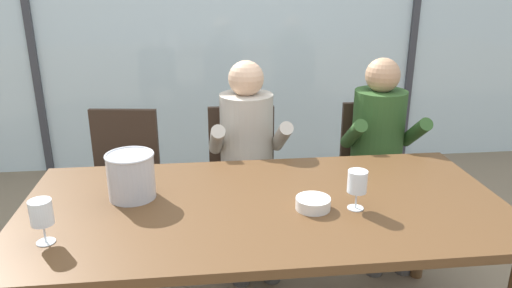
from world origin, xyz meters
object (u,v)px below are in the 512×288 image
object	(u,v)px
wine_glass_by_left_taster	(357,182)
person_olive_shirt	(381,144)
dining_table	(265,217)
chair_left_of_center	(242,168)
chair_near_curtain	(123,171)
chair_center	(375,161)
wine_glass_near_bucket	(41,214)
tasting_bowl	(313,203)
person_beige_jumper	(248,149)
ice_bucket_primary	(131,175)

from	to	relation	value
wine_glass_by_left_taster	person_olive_shirt	bearing A→B (deg)	63.45
dining_table	chair_left_of_center	size ratio (longest dim) A/B	2.36
chair_near_curtain	person_olive_shirt	distance (m)	1.61
chair_center	dining_table	bearing A→B (deg)	-130.25
wine_glass_near_bucket	person_olive_shirt	bearing A→B (deg)	31.38
chair_near_curtain	tasting_bowl	bearing A→B (deg)	-39.30
tasting_bowl	person_olive_shirt	bearing A→B (deg)	54.24
dining_table	chair_near_curtain	distance (m)	1.23
chair_left_of_center	chair_center	distance (m)	0.88
chair_left_of_center	person_beige_jumper	xyz separation A→B (m)	(0.03, -0.14, 0.17)
person_olive_shirt	wine_glass_near_bucket	size ratio (longest dim) A/B	7.00
wine_glass_by_left_taster	chair_near_curtain	bearing A→B (deg)	137.60
tasting_bowl	wine_glass_near_bucket	world-z (taller)	wine_glass_near_bucket
chair_center	wine_glass_near_bucket	xyz separation A→B (m)	(-1.72, -1.18, 0.33)
person_olive_shirt	tasting_bowl	xyz separation A→B (m)	(-0.63, -0.87, 0.06)
dining_table	tasting_bowl	xyz separation A→B (m)	(0.20, -0.08, 0.10)
tasting_bowl	wine_glass_by_left_taster	xyz separation A→B (m)	(0.18, -0.02, 0.10)
wine_glass_near_bucket	wine_glass_by_left_taster	bearing A→B (deg)	6.43
person_beige_jumper	wine_glass_by_left_taster	world-z (taller)	person_beige_jumper
person_beige_jumper	tasting_bowl	world-z (taller)	person_beige_jumper
chair_left_of_center	wine_glass_near_bucket	size ratio (longest dim) A/B	5.16
person_beige_jumper	person_olive_shirt	distance (m)	0.82
dining_table	chair_center	xyz separation A→B (m)	(0.85, 0.94, -0.14)
dining_table	person_beige_jumper	size ratio (longest dim) A/B	1.74
person_beige_jumper	ice_bucket_primary	xyz separation A→B (m)	(-0.59, -0.67, 0.14)
chair_left_of_center	ice_bucket_primary	size ratio (longest dim) A/B	4.15
person_olive_shirt	ice_bucket_primary	size ratio (longest dim) A/B	5.63
ice_bucket_primary	tasting_bowl	xyz separation A→B (m)	(0.78, -0.20, -0.08)
dining_table	person_beige_jumper	bearing A→B (deg)	89.75
dining_table	chair_left_of_center	world-z (taller)	chair_left_of_center
person_beige_jumper	wine_glass_near_bucket	xyz separation A→B (m)	(-0.86, -1.03, 0.15)
chair_left_of_center	person_beige_jumper	bearing A→B (deg)	-76.22
chair_near_curtain	person_beige_jumper	xyz separation A→B (m)	(0.77, -0.16, 0.17)
chair_center	person_olive_shirt	bearing A→B (deg)	-99.74
chair_left_of_center	wine_glass_by_left_taster	bearing A→B (deg)	-65.76
ice_bucket_primary	person_olive_shirt	bearing A→B (deg)	25.30
chair_left_of_center	wine_glass_by_left_taster	size ratio (longest dim) A/B	5.16
person_beige_jumper	chair_near_curtain	bearing A→B (deg)	165.86
chair_left_of_center	chair_center	size ratio (longest dim) A/B	1.00
person_beige_jumper	tasting_bowl	size ratio (longest dim) A/B	8.10
tasting_bowl	ice_bucket_primary	bearing A→B (deg)	165.44
chair_near_curtain	tasting_bowl	size ratio (longest dim) A/B	5.98
person_olive_shirt	dining_table	bearing A→B (deg)	-134.25
chair_center	wine_glass_by_left_taster	xyz separation A→B (m)	(-0.47, -1.04, 0.33)
dining_table	tasting_bowl	bearing A→B (deg)	-22.75
chair_center	wine_glass_near_bucket	distance (m)	2.11
chair_near_curtain	ice_bucket_primary	bearing A→B (deg)	-70.00
chair_center	wine_glass_near_bucket	bearing A→B (deg)	-143.42
chair_left_of_center	person_beige_jumper	size ratio (longest dim) A/B	0.74
wine_glass_near_bucket	person_beige_jumper	bearing A→B (deg)	49.89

